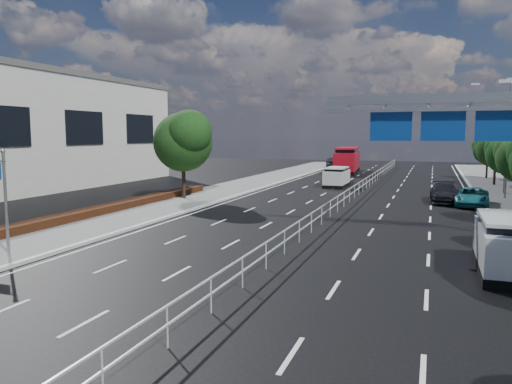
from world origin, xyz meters
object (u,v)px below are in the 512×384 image
(near_car_dark, at_px, (336,163))
(silver_minivan, at_px, (510,246))
(white_minivan, at_px, (337,177))
(parked_car_dark, at_px, (445,193))
(overhead_gantry, at_px, (460,120))
(red_bus, at_px, (347,160))
(parked_car_teal, at_px, (472,197))
(near_car_silver, at_px, (338,175))

(near_car_dark, height_order, silver_minivan, silver_minivan)
(white_minivan, height_order, parked_car_dark, white_minivan)
(near_car_dark, xyz_separation_m, silver_minivan, (16.01, -52.75, 0.18))
(overhead_gantry, height_order, parked_car_dark, overhead_gantry)
(parked_car_dark, bearing_deg, near_car_dark, 110.77)
(red_bus, bearing_deg, overhead_gantry, -78.15)
(white_minivan, xyz_separation_m, silver_minivan, (11.18, -27.27, 0.09))
(silver_minivan, distance_m, parked_car_dark, 19.15)
(red_bus, bearing_deg, parked_car_teal, -69.11)
(white_minivan, height_order, near_car_silver, white_minivan)
(overhead_gantry, distance_m, red_bus, 40.83)
(white_minivan, height_order, red_bus, red_bus)
(near_car_silver, relative_size, near_car_dark, 0.84)
(overhead_gantry, distance_m, silver_minivan, 7.75)
(red_bus, distance_m, parked_car_teal, 30.30)
(silver_minivan, relative_size, parked_car_teal, 1.07)
(near_car_dark, distance_m, parked_car_dark, 36.56)
(white_minivan, xyz_separation_m, red_bus, (-1.91, 17.73, 0.79))
(parked_car_teal, bearing_deg, red_bus, 120.27)
(near_car_silver, distance_m, parked_car_dark, 16.22)
(white_minivan, distance_m, parked_car_dark, 12.46)
(parked_car_teal, height_order, parked_car_dark, parked_car_dark)
(near_car_dark, xyz_separation_m, parked_car_dark, (14.21, -33.68, -0.12))
(silver_minivan, bearing_deg, white_minivan, 112.38)
(white_minivan, relative_size, silver_minivan, 0.88)
(overhead_gantry, relative_size, silver_minivan, 2.10)
(white_minivan, height_order, parked_car_teal, white_minivan)
(parked_car_teal, bearing_deg, silver_minivan, -85.10)
(overhead_gantry, height_order, near_car_dark, overhead_gantry)
(near_car_silver, xyz_separation_m, parked_car_teal, (11.82, -14.11, -0.07))
(silver_minivan, relative_size, parked_car_dark, 1.02)
(near_car_silver, xyz_separation_m, near_car_dark, (-4.14, 20.97, 0.11))
(near_car_silver, height_order, near_car_dark, near_car_dark)
(red_bus, bearing_deg, silver_minivan, -78.41)
(silver_minivan, xyz_separation_m, parked_car_dark, (-1.80, 19.07, -0.30))
(white_minivan, distance_m, near_car_silver, 4.57)
(overhead_gantry, height_order, white_minivan, overhead_gantry)
(red_bus, height_order, parked_car_teal, red_bus)
(overhead_gantry, xyz_separation_m, near_car_silver, (-10.31, 25.75, -4.90))
(near_car_silver, relative_size, silver_minivan, 0.85)
(near_car_dark, xyz_separation_m, parked_car_teal, (15.96, -35.07, -0.18))
(overhead_gantry, bearing_deg, parked_car_teal, 82.59)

